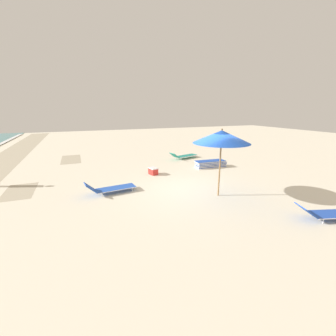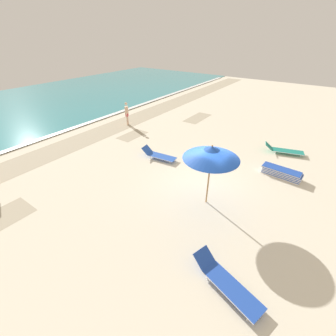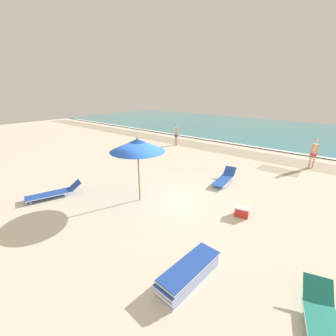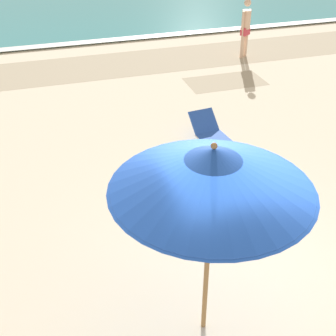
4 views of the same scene
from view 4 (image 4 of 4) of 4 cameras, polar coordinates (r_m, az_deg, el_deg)
ground_plane at (r=6.97m, az=8.21°, el=-14.16°), size 60.00×60.00×0.16m
beach_umbrella at (r=4.77m, az=5.46°, el=-0.28°), size 2.19×2.19×2.70m
sun_lounger_beside_umbrella at (r=9.71m, az=6.49°, el=2.99°), size 0.83×2.10×0.56m
beachgoer_wading_adult at (r=15.11m, az=9.45°, el=16.80°), size 0.39×0.32×1.76m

